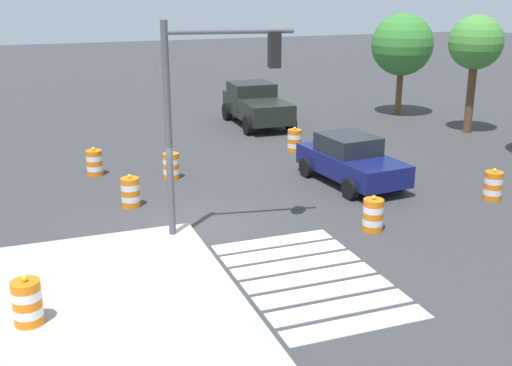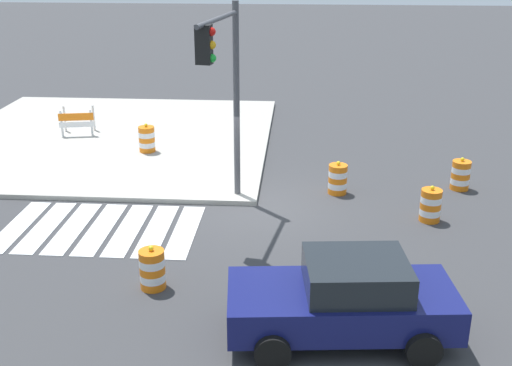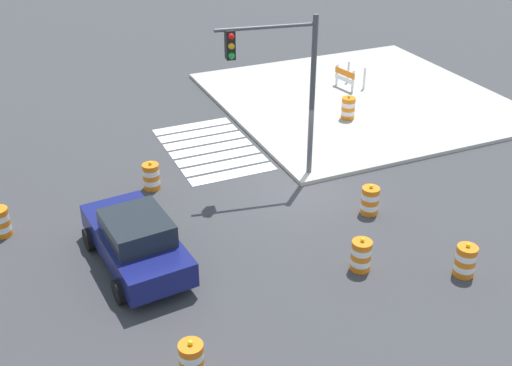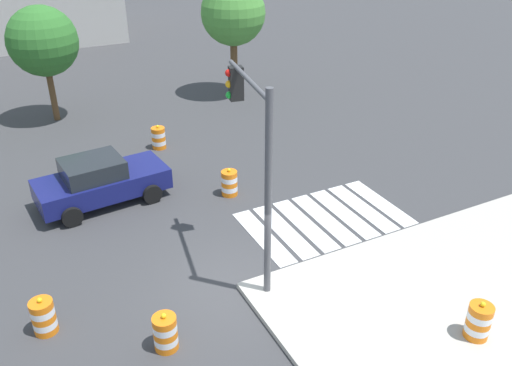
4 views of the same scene
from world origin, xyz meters
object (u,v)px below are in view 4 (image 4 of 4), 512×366
(traffic_barrel_lane_center, at_px, (229,183))
(traffic_barrel_crosswalk_end, at_px, (44,317))
(sports_car, at_px, (100,181))
(street_tree_streetside_far, at_px, (43,42))
(traffic_light_pole, at_px, (253,142))
(street_tree_streetside_near, at_px, (233,13))
(traffic_barrel_on_sidewalk, at_px, (479,321))
(traffic_barrel_median_far, at_px, (159,138))
(traffic_barrel_far_curb, at_px, (165,333))

(traffic_barrel_lane_center, bearing_deg, traffic_barrel_crosswalk_end, -148.95)
(sports_car, relative_size, street_tree_streetside_far, 0.86)
(traffic_light_pole, xyz_separation_m, street_tree_streetside_near, (5.80, 13.62, 0.22))
(sports_car, bearing_deg, traffic_barrel_on_sidewalk, -59.05)
(traffic_barrel_on_sidewalk, bearing_deg, traffic_barrel_median_far, 103.01)
(traffic_light_pole, bearing_deg, traffic_barrel_lane_center, 74.38)
(street_tree_streetside_near, bearing_deg, traffic_light_pole, -113.05)
(traffic_barrel_on_sidewalk, relative_size, street_tree_streetside_far, 0.20)
(traffic_barrel_median_far, relative_size, traffic_barrel_lane_center, 1.00)
(traffic_barrel_far_curb, distance_m, traffic_barrel_on_sidewalk, 7.22)
(traffic_barrel_median_far, relative_size, traffic_barrel_on_sidewalk, 1.00)
(traffic_barrel_far_curb, distance_m, street_tree_streetside_near, 18.13)
(traffic_barrel_far_curb, xyz_separation_m, street_tree_streetside_far, (0.09, 15.95, 3.16))
(traffic_barrel_crosswalk_end, bearing_deg, traffic_barrel_median_far, 57.18)
(traffic_barrel_lane_center, bearing_deg, traffic_barrel_median_far, 101.26)
(street_tree_streetside_far, bearing_deg, traffic_barrel_on_sidewalk, -71.34)
(sports_car, height_order, street_tree_streetside_near, street_tree_streetside_near)
(sports_car, relative_size, street_tree_streetside_near, 0.78)
(traffic_light_pole, bearing_deg, traffic_barrel_crosswalk_end, 178.86)
(sports_car, distance_m, traffic_barrel_median_far, 4.57)
(traffic_barrel_median_far, height_order, traffic_barrel_lane_center, same)
(traffic_barrel_crosswalk_end, distance_m, traffic_barrel_on_sidewalk, 10.20)
(traffic_barrel_on_sidewalk, relative_size, traffic_light_pole, 0.19)
(traffic_barrel_median_far, height_order, street_tree_streetside_near, street_tree_streetside_near)
(traffic_barrel_median_far, height_order, street_tree_streetside_far, street_tree_streetside_far)
(street_tree_streetside_far, bearing_deg, traffic_barrel_far_curb, -90.31)
(street_tree_streetside_far, bearing_deg, traffic_barrel_lane_center, -67.37)
(traffic_barrel_median_far, bearing_deg, sports_car, -132.73)
(street_tree_streetside_near, bearing_deg, traffic_barrel_on_sidewalk, -97.46)
(traffic_barrel_on_sidewalk, height_order, traffic_light_pole, traffic_light_pole)
(sports_car, bearing_deg, traffic_barrel_median_far, 47.27)
(traffic_light_pole, bearing_deg, street_tree_streetside_near, 66.95)
(traffic_barrel_lane_center, bearing_deg, traffic_barrel_far_curb, -126.25)
(traffic_barrel_crosswalk_end, distance_m, street_tree_streetside_far, 14.69)
(traffic_barrel_on_sidewalk, xyz_separation_m, street_tree_streetside_near, (2.41, 18.44, 3.53))
(traffic_barrel_far_curb, distance_m, street_tree_streetside_far, 16.26)
(sports_car, xyz_separation_m, street_tree_streetside_near, (8.69, 7.96, 3.32))
(traffic_barrel_crosswalk_end, relative_size, traffic_barrel_median_far, 1.00)
(traffic_light_pole, xyz_separation_m, street_tree_streetside_far, (-3.05, 14.24, -0.29))
(traffic_barrel_far_curb, distance_m, traffic_light_pole, 4.97)
(traffic_light_pole, bearing_deg, street_tree_streetside_far, 102.09)
(sports_car, height_order, traffic_barrel_crosswalk_end, sports_car)
(traffic_barrel_median_far, bearing_deg, street_tree_streetside_near, 39.49)
(traffic_barrel_lane_center, bearing_deg, traffic_light_pole, -105.62)
(street_tree_streetside_near, bearing_deg, sports_car, -137.51)
(traffic_barrel_lane_center, height_order, traffic_light_pole, traffic_light_pole)
(sports_car, xyz_separation_m, traffic_barrel_crosswalk_end, (-2.65, -5.55, -0.36))
(sports_car, xyz_separation_m, traffic_barrel_on_sidewalk, (6.28, -10.47, -0.21))
(traffic_barrel_crosswalk_end, bearing_deg, traffic_light_pole, -1.14)
(traffic_barrel_on_sidewalk, height_order, street_tree_streetside_far, street_tree_streetside_far)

